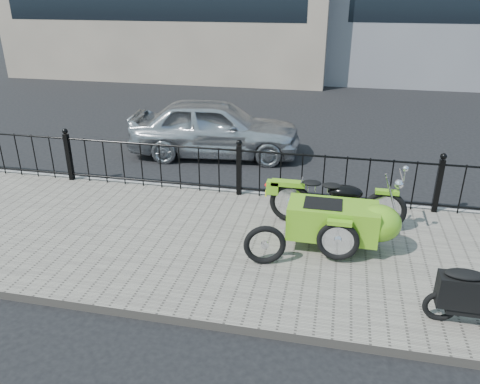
# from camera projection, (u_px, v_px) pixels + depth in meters

# --- Properties ---
(ground) EXTENTS (120.00, 120.00, 0.00)m
(ground) POSITION_uv_depth(u_px,v_px,m) (222.00, 232.00, 7.77)
(ground) COLOR black
(ground) RESTS_ON ground
(sidewalk) EXTENTS (30.00, 3.80, 0.12)m
(sidewalk) POSITION_uv_depth(u_px,v_px,m) (214.00, 243.00, 7.30)
(sidewalk) COLOR #6B645B
(sidewalk) RESTS_ON ground
(curb) EXTENTS (30.00, 0.10, 0.12)m
(curb) POSITION_uv_depth(u_px,v_px,m) (241.00, 194.00, 9.04)
(curb) COLOR gray
(curb) RESTS_ON ground
(iron_fence) EXTENTS (14.11, 0.11, 1.08)m
(iron_fence) POSITION_uv_depth(u_px,v_px,m) (239.00, 171.00, 8.70)
(iron_fence) COLOR black
(iron_fence) RESTS_ON sidewalk
(motorcycle_sidecar) EXTENTS (2.28, 1.48, 0.98)m
(motorcycle_sidecar) POSITION_uv_depth(u_px,v_px,m) (345.00, 217.00, 6.95)
(motorcycle_sidecar) COLOR black
(motorcycle_sidecar) RESTS_ON sidewalk
(spare_tire) EXTENTS (0.60, 0.23, 0.60)m
(spare_tire) POSITION_uv_depth(u_px,v_px,m) (265.00, 245.00, 6.54)
(spare_tire) COLOR black
(spare_tire) RESTS_ON sidewalk
(sedan_car) EXTENTS (4.18, 2.07, 1.37)m
(sedan_car) POSITION_uv_depth(u_px,v_px,m) (215.00, 128.00, 11.06)
(sedan_car) COLOR #AFB2B6
(sedan_car) RESTS_ON ground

